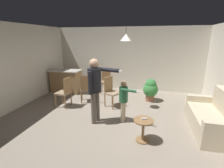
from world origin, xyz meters
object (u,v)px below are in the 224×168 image
(person_adult, at_px, (95,84))
(kitchen_counter, at_px, (66,81))
(side_table_by_couch, at_px, (143,128))
(dining_chair_by_counter, at_px, (86,88))
(spare_remote_on_table, at_px, (144,119))
(couch_floral, at_px, (213,118))
(dining_chair_centre_back, at_px, (106,80))
(potted_plant_corner, at_px, (151,89))
(person_child, at_px, (124,97))
(dining_chair_spare, at_px, (65,91))
(dining_chair_near_wall, at_px, (111,91))

(person_adult, bearing_deg, kitchen_counter, -122.37)
(person_adult, bearing_deg, side_table_by_couch, 80.35)
(dining_chair_by_counter, relative_size, spare_remote_on_table, 7.69)
(couch_floral, height_order, spare_remote_on_table, couch_floral)
(dining_chair_centre_back, height_order, potted_plant_corner, dining_chair_centre_back)
(dining_chair_centre_back, bearing_deg, spare_remote_on_table, 111.17)
(couch_floral, bearing_deg, person_adult, 94.96)
(kitchen_counter, xyz_separation_m, side_table_by_couch, (3.41, -2.76, -0.15))
(potted_plant_corner, bearing_deg, spare_remote_on_table, -92.05)
(couch_floral, distance_m, dining_chair_by_counter, 3.91)
(couch_floral, relative_size, dining_chair_centre_back, 1.81)
(dining_chair_by_counter, distance_m, potted_plant_corner, 2.32)
(couch_floral, distance_m, person_adult, 3.06)
(dining_chair_by_counter, relative_size, dining_chair_centre_back, 1.00)
(kitchen_counter, bearing_deg, dining_chair_by_counter, -34.85)
(potted_plant_corner, bearing_deg, person_child, -110.87)
(side_table_by_couch, relative_size, person_adult, 0.30)
(person_adult, bearing_deg, potted_plant_corner, 158.58)
(couch_floral, height_order, potted_plant_corner, couch_floral)
(couch_floral, height_order, dining_chair_spare, same)
(dining_chair_spare, height_order, spare_remote_on_table, dining_chair_spare)
(dining_chair_centre_back, bearing_deg, dining_chair_spare, 53.71)
(side_table_by_couch, bearing_deg, person_adult, 156.48)
(couch_floral, relative_size, dining_chair_near_wall, 1.81)
(potted_plant_corner, distance_m, spare_remote_on_table, 2.54)
(potted_plant_corner, bearing_deg, person_adult, -125.28)
(couch_floral, relative_size, spare_remote_on_table, 13.92)
(kitchen_counter, bearing_deg, spare_remote_on_table, -38.84)
(spare_remote_on_table, bearing_deg, person_adult, 157.15)
(kitchen_counter, distance_m, dining_chair_near_wall, 2.45)
(kitchen_counter, xyz_separation_m, person_adult, (2.11, -2.20, 0.60))
(dining_chair_by_counter, bearing_deg, couch_floral, -35.88)
(couch_floral, relative_size, potted_plant_corner, 2.19)
(kitchen_counter, distance_m, dining_chair_centre_back, 1.71)
(person_child, bearing_deg, side_table_by_couch, 48.97)
(side_table_by_couch, bearing_deg, couch_floral, 27.37)
(couch_floral, xyz_separation_m, side_table_by_couch, (-1.65, -0.85, -0.00))
(dining_chair_near_wall, relative_size, dining_chair_centre_back, 1.00)
(dining_chair_centre_back, xyz_separation_m, spare_remote_on_table, (1.74, -3.05, -0.01))
(potted_plant_corner, bearing_deg, kitchen_counter, 176.44)
(dining_chair_centre_back, bearing_deg, couch_floral, 138.26)
(spare_remote_on_table, bearing_deg, dining_chair_near_wall, 124.54)
(kitchen_counter, relative_size, dining_chair_near_wall, 1.26)
(kitchen_counter, xyz_separation_m, dining_chair_by_counter, (1.29, -0.90, 0.07))
(couch_floral, xyz_separation_m, person_child, (-2.22, -0.08, 0.39))
(dining_chair_near_wall, height_order, spare_remote_on_table, dining_chair_near_wall)
(side_table_by_couch, distance_m, dining_chair_near_wall, 2.12)
(dining_chair_by_counter, bearing_deg, spare_remote_on_table, -61.87)
(side_table_by_couch, bearing_deg, spare_remote_on_table, 49.36)
(dining_chair_centre_back, bearing_deg, dining_chair_near_wall, 104.01)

